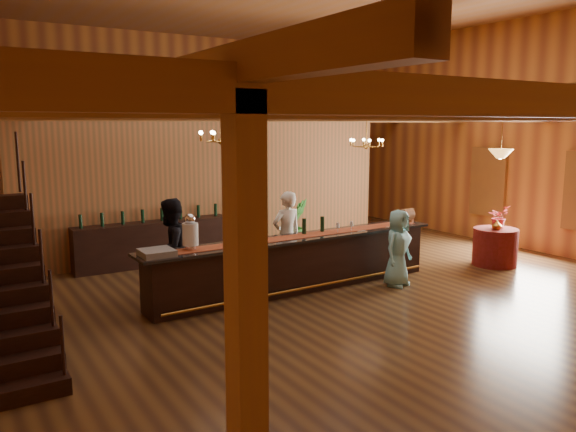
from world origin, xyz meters
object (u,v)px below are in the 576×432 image
round_table (495,247)px  guest (398,248)px  beverage_dispenser (190,233)px  chandelier_right (366,142)px  pendant_lamp (501,154)px  bartender (287,235)px  chandelier_left (221,136)px  raffle_drum (407,215)px  tasting_bar (297,263)px  staff_second (171,250)px  backbar_shelf (153,243)px  floor_plant (294,225)px

round_table → guest: bearing=-179.0°
beverage_dispenser → chandelier_right: size_ratio=0.75×
beverage_dispenser → chandelier_right: (5.10, 1.75, 1.31)m
pendant_lamp → bartender: bearing=160.9°
chandelier_right → bartender: bearing=-160.7°
beverage_dispenser → pendant_lamp: (6.67, -0.73, 1.12)m
chandelier_left → guest: bearing=-26.0°
beverage_dispenser → raffle_drum: bearing=-0.0°
tasting_bar → staff_second: staff_second is taller
tasting_bar → beverage_dispenser: size_ratio=9.96×
raffle_drum → bartender: bearing=162.2°
backbar_shelf → guest: 5.23m
tasting_bar → beverage_dispenser: bearing=178.6°
guest → beverage_dispenser: bearing=150.9°
pendant_lamp → backbar_shelf: bearing=147.5°
staff_second → round_table: bearing=137.0°
bartender → chandelier_right: bearing=-162.5°
backbar_shelf → chandelier_right: bearing=-16.8°
bartender → guest: 2.15m
chandelier_left → chandelier_right: size_ratio=1.00×
raffle_drum → chandelier_right: (0.35, 1.75, 1.43)m
tasting_bar → guest: (1.74, -0.77, 0.22)m
tasting_bar → bartender: bearing=70.4°
beverage_dispenser → pendant_lamp: pendant_lamp is taller
tasting_bar → floor_plant: floor_plant is taller
backbar_shelf → staff_second: 2.65m
round_table → pendant_lamp: (0.00, 0.00, 2.00)m
tasting_bar → pendant_lamp: pendant_lamp is taller
tasting_bar → guest: size_ratio=4.12×
chandelier_left → backbar_shelf: bearing=99.6°
beverage_dispenser → guest: bearing=-11.6°
chandelier_left → staff_second: 2.16m
tasting_bar → bartender: (0.26, 0.79, 0.36)m
floor_plant → staff_second: bearing=-151.4°
beverage_dispenser → tasting_bar: bearing=-0.3°
chandelier_left → pendant_lamp: size_ratio=0.89×
pendant_lamp → guest: (-2.87, -0.05, -1.68)m
chandelier_left → guest: size_ratio=0.55×
backbar_shelf → guest: guest is taller
backbar_shelf → chandelier_left: (0.44, -2.59, 2.34)m
bartender → tasting_bar: bearing=69.8°
tasting_bar → floor_plant: 3.29m
round_table → floor_plant: bearing=129.3°
raffle_drum → round_table: size_ratio=0.37×
beverage_dispenser → bartender: (2.32, 0.78, -0.42)m
staff_second → floor_plant: size_ratio=1.40×
tasting_bar → guest: guest is taller
raffle_drum → staff_second: 4.90m
pendant_lamp → floor_plant: pendant_lamp is taller
pendant_lamp → chandelier_right: bearing=122.3°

